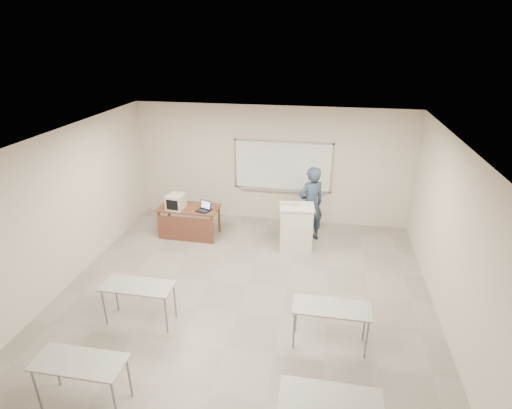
% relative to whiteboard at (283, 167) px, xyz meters
% --- Properties ---
extents(floor, '(7.00, 8.00, 0.01)m').
position_rel_whiteboard_xyz_m(floor, '(-0.30, -3.97, -1.49)').
color(floor, gray).
rests_on(floor, ground).
extents(whiteboard, '(2.48, 0.10, 1.31)m').
position_rel_whiteboard_xyz_m(whiteboard, '(0.00, 0.00, 0.00)').
color(whiteboard, white).
rests_on(whiteboard, floor).
extents(student_desks, '(4.40, 2.20, 0.73)m').
position_rel_whiteboard_xyz_m(student_desks, '(-0.30, -5.32, -0.81)').
color(student_desks, '#A4A59F').
rests_on(student_desks, floor).
extents(instructor_desk, '(1.43, 0.72, 0.75)m').
position_rel_whiteboard_xyz_m(instructor_desk, '(-2.10, -1.38, -0.94)').
color(instructor_desk, brown).
rests_on(instructor_desk, floor).
extents(podium, '(0.76, 0.55, 1.07)m').
position_rel_whiteboard_xyz_m(podium, '(0.50, -1.47, -0.94)').
color(podium, white).
rests_on(podium, floor).
extents(crt_monitor, '(0.38, 0.43, 0.36)m').
position_rel_whiteboard_xyz_m(crt_monitor, '(-2.36, -1.39, -0.56)').
color(crt_monitor, '#B8B196').
rests_on(crt_monitor, instructor_desk).
extents(laptop, '(0.30, 0.28, 0.22)m').
position_rel_whiteboard_xyz_m(laptop, '(-1.70, -1.39, -0.68)').
color(laptop, black).
rests_on(laptop, instructor_desk).
extents(mouse, '(0.10, 0.07, 0.04)m').
position_rel_whiteboard_xyz_m(mouse, '(-1.55, -1.26, -0.71)').
color(mouse, '#ACADB4').
rests_on(mouse, instructor_desk).
extents(keyboard, '(0.43, 0.15, 0.02)m').
position_rel_whiteboard_xyz_m(keyboard, '(0.35, -1.46, -0.40)').
color(keyboard, '#B8B196').
rests_on(keyboard, podium).
extents(presenter, '(0.80, 0.74, 1.84)m').
position_rel_whiteboard_xyz_m(presenter, '(0.78, -0.99, -0.56)').
color(presenter, black).
rests_on(presenter, floor).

